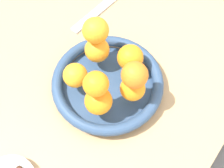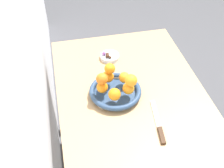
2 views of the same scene
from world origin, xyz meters
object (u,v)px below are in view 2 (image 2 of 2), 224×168
object	(u,v)px
knife	(159,125)
orange_0	(102,87)
orange_6	(102,79)
candy_ball_0	(104,53)
fruit_bowl	(115,92)
candy_ball_1	(108,56)
candy_ball_2	(107,54)
candy_ball_3	(110,57)
orange_5	(110,69)
orange_3	(124,78)
orange_1	(115,94)
dining_table	(131,106)
candy_dish	(110,57)
orange_2	(128,88)
orange_7	(131,80)
orange_4	(108,77)

from	to	relation	value
knife	orange_0	bearing A→B (deg)	43.04
orange_6	knife	bearing A→B (deg)	-136.73
candy_ball_0	orange_0	bearing A→B (deg)	167.67
orange_0	orange_6	distance (m)	0.06
fruit_bowl	candy_ball_1	xyz separation A→B (m)	(0.28, -0.02, 0.01)
candy_ball_2	candy_ball_3	bearing A→B (deg)	-159.63
fruit_bowl	orange_5	distance (m)	0.12
orange_3	fruit_bowl	bearing A→B (deg)	127.98
orange_0	orange_1	xyz separation A→B (m)	(-0.06, -0.05, 0.00)
dining_table	orange_6	distance (m)	0.26
orange_0	candy_ball_2	xyz separation A→B (m)	(0.30, -0.09, -0.04)
orange_3	candy_ball_2	xyz separation A→B (m)	(0.25, 0.04, -0.04)
candy_ball_3	orange_3	bearing A→B (deg)	-173.41
orange_5	candy_ball_3	xyz separation A→B (m)	(0.21, -0.05, -0.10)
orange_3	knife	xyz separation A→B (m)	(-0.28, -0.10, -0.06)
orange_5	candy_ball_0	size ratio (longest dim) A/B	2.66
candy_ball_1	candy_dish	bearing A→B (deg)	-38.38
candy_ball_2	fruit_bowl	bearing A→B (deg)	176.10
orange_3	orange_5	distance (m)	0.10
candy_ball_2	orange_0	bearing A→B (deg)	163.84
orange_5	candy_ball_0	bearing A→B (deg)	-3.89
orange_2	candy_ball_3	bearing A→B (deg)	4.85
orange_1	candy_dish	bearing A→B (deg)	-8.12
orange_1	fruit_bowl	bearing A→B (deg)	-16.02
fruit_bowl	candy_ball_0	distance (m)	0.31
orange_7	candy_ball_0	world-z (taller)	orange_7
dining_table	knife	distance (m)	0.25
fruit_bowl	candy_ball_0	bearing A→B (deg)	-0.31
orange_0	candy_ball_1	distance (m)	0.30
fruit_bowl	orange_4	world-z (taller)	orange_4
orange_6	candy_ball_0	xyz separation A→B (m)	(0.32, -0.07, -0.09)
orange_5	orange_7	world-z (taller)	orange_7
orange_7	candy_ball_2	bearing A→B (deg)	7.30
orange_7	knife	world-z (taller)	orange_7
candy_ball_0	orange_6	bearing A→B (deg)	167.72
orange_2	candy_ball_2	bearing A→B (deg)	6.17
orange_4	knife	distance (m)	0.36
orange_7	candy_ball_1	size ratio (longest dim) A/B	2.83
orange_4	orange_6	size ratio (longest dim) A/B	1.06
orange_5	candy_dish	bearing A→B (deg)	-11.47
orange_2	candy_ball_1	xyz separation A→B (m)	(0.32, 0.04, -0.04)
candy_ball_1	orange_4	bearing A→B (deg)	169.01
orange_7	fruit_bowl	bearing A→B (deg)	53.94
fruit_bowl	candy_ball_2	xyz separation A→B (m)	(0.30, -0.02, 0.01)
orange_1	candy_ball_2	size ratio (longest dim) A/B	2.99
fruit_bowl	orange_4	bearing A→B (deg)	19.98
orange_2	knife	world-z (taller)	orange_2
candy_ball_1	candy_ball_2	world-z (taller)	same
orange_0	orange_4	bearing A→B (deg)	-31.85
orange_2	candy_ball_3	size ratio (longest dim) A/B	4.05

